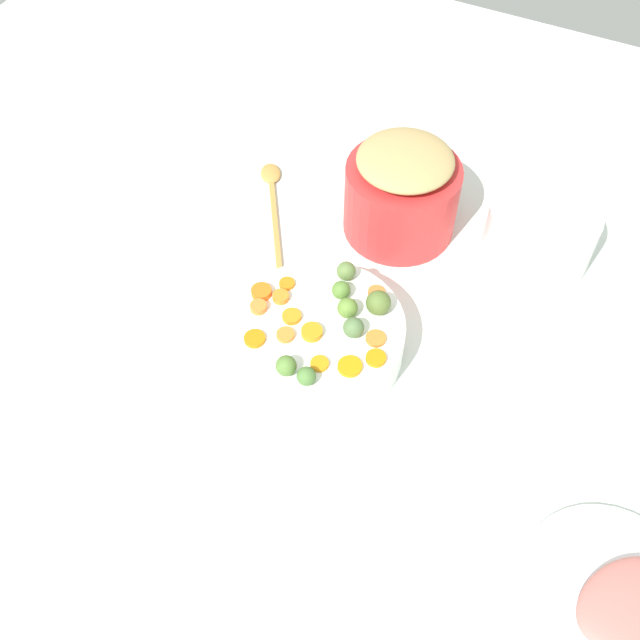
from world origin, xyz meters
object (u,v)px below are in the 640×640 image
serving_bowl_carrots (320,338)px  wooden_spoon (273,197)px  ham_plate (612,594)px  casserole_dish (539,235)px  metal_pot (401,199)px

serving_bowl_carrots → wooden_spoon: serving_bowl_carrots is taller
wooden_spoon → ham_plate: bearing=148.9°
casserole_dish → ham_plate: casserole_dish is taller
casserole_dish → ham_plate: size_ratio=0.77×
wooden_spoon → casserole_dish: casserole_dish is taller
metal_pot → wooden_spoon: (0.25, 0.04, -0.07)m
serving_bowl_carrots → ham_plate: (-0.53, 0.18, -0.03)m
serving_bowl_carrots → casserole_dish: 0.45m
metal_pot → casserole_dish: 0.26m
ham_plate → casserole_dish: bearing=-63.3°
serving_bowl_carrots → casserole_dish: (-0.26, -0.36, 0.02)m
wooden_spoon → ham_plate: (-0.78, 0.47, 0.00)m
metal_pot → wooden_spoon: metal_pot is taller
casserole_dish → ham_plate: (-0.28, 0.55, -0.05)m
wooden_spoon → casserole_dish: size_ratio=1.48×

